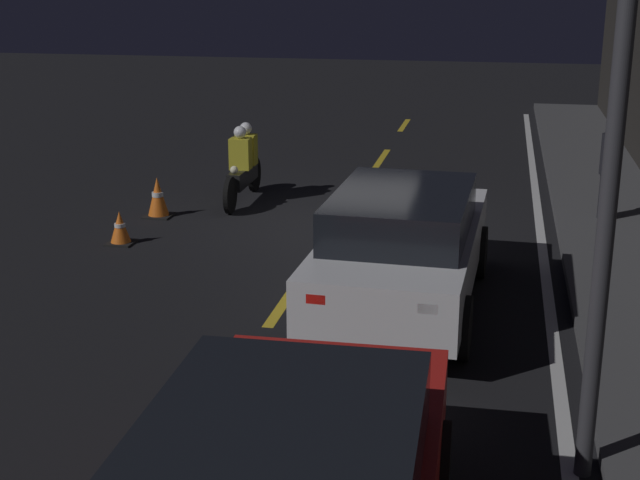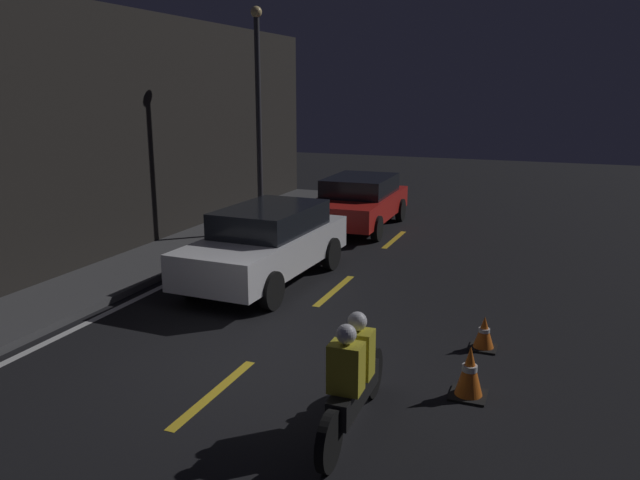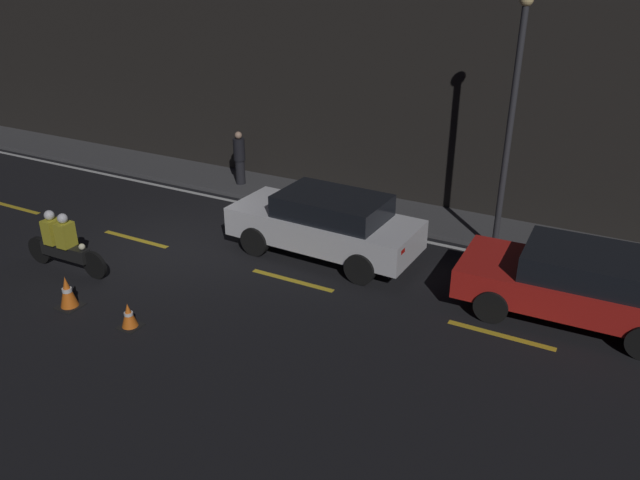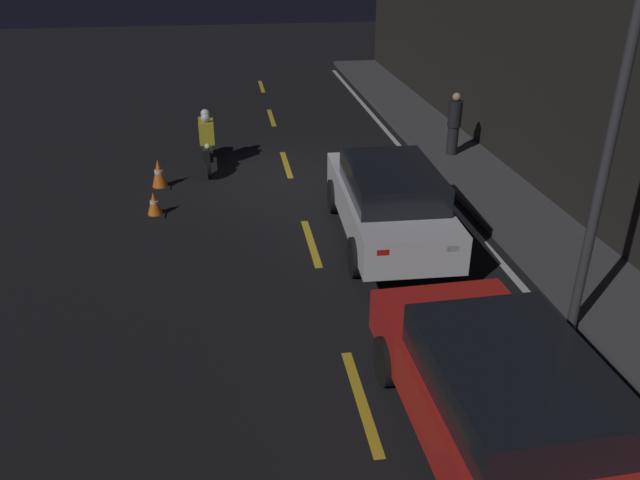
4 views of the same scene
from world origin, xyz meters
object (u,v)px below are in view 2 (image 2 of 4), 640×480
sedan_white (267,242)px  traffic_cone_mid (484,333)px  taxi_red (359,201)px  street_lamp (259,112)px  motorcycle (352,379)px  traffic_cone_near (470,372)px

sedan_white → traffic_cone_mid: bearing=69.7°
taxi_red → street_lamp: bearing=-46.2°
taxi_red → street_lamp: size_ratio=0.75×
sedan_white → taxi_red: (5.50, -0.13, -0.05)m
sedan_white → traffic_cone_mid: size_ratio=8.78×
sedan_white → street_lamp: street_lamp is taller
motorcycle → street_lamp: 10.14m
traffic_cone_mid → street_lamp: size_ratio=0.09×
taxi_red → sedan_white: bearing=-2.7°
motorcycle → traffic_cone_near: motorcycle is taller
sedan_white → traffic_cone_mid: sedan_white is taller
motorcycle → traffic_cone_mid: size_ratio=4.52×
motorcycle → traffic_cone_mid: bearing=-21.7°
sedan_white → traffic_cone_near: size_ratio=6.61×
sedan_white → motorcycle: sedan_white is taller
taxi_red → traffic_cone_mid: bearing=29.4°
sedan_white → street_lamp: (3.47, 1.90, 2.42)m
traffic_cone_near → traffic_cone_mid: traffic_cone_near is taller
taxi_red → motorcycle: 10.79m
traffic_cone_near → street_lamp: size_ratio=0.12×
sedan_white → street_lamp: size_ratio=0.78×
motorcycle → street_lamp: size_ratio=0.40×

